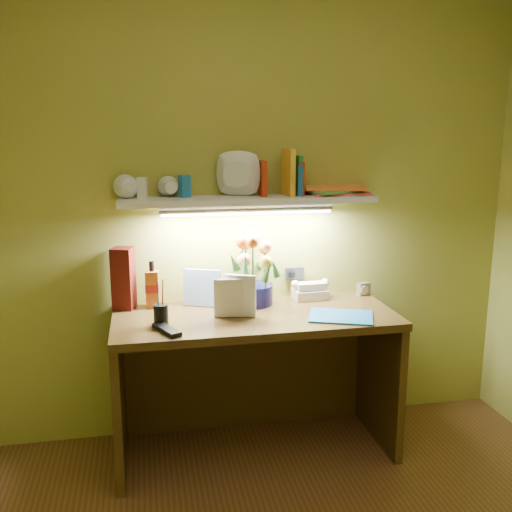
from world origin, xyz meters
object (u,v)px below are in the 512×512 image
(flower_bouquet, at_px, (253,270))
(telephone, at_px, (310,289))
(whisky_bottle, at_px, (152,284))
(desk_clock, at_px, (363,289))
(desk, at_px, (255,383))

(flower_bouquet, xyz_separation_m, telephone, (0.32, 0.03, -0.13))
(flower_bouquet, height_order, whisky_bottle, flower_bouquet)
(telephone, bearing_deg, desk_clock, -0.19)
(whisky_bottle, bearing_deg, desk, -23.04)
(telephone, xyz_separation_m, desk_clock, (0.31, 0.01, -0.02))
(desk, xyz_separation_m, desk_clock, (0.66, 0.21, 0.41))
(desk, bearing_deg, whisky_bottle, 156.96)
(desk, height_order, telephone, telephone)
(whisky_bottle, bearing_deg, desk_clock, -0.19)
(telephone, relative_size, desk_clock, 2.54)
(flower_bouquet, bearing_deg, whisky_bottle, 175.18)
(telephone, xyz_separation_m, whisky_bottle, (-0.84, 0.01, 0.07))
(desk, distance_m, flower_bouquet, 0.58)
(flower_bouquet, bearing_deg, desk, -97.39)
(telephone, height_order, desk_clock, telephone)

